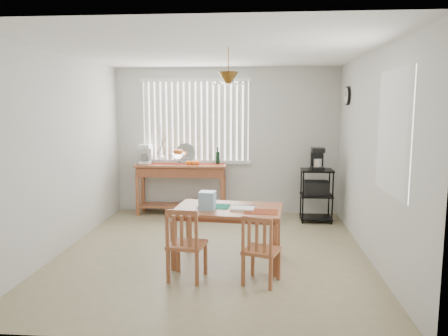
# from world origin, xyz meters

# --- Properties ---
(ground) EXTENTS (4.00, 4.50, 0.01)m
(ground) POSITION_xyz_m (0.00, 0.00, -0.01)
(ground) COLOR #9A8D68
(room_shell) EXTENTS (4.20, 4.70, 2.70)m
(room_shell) POSITION_xyz_m (0.00, 0.02, 1.69)
(room_shell) COLOR beige
(room_shell) RESTS_ON ground
(sideboard) EXTENTS (1.60, 0.45, 0.90)m
(sideboard) POSITION_xyz_m (-0.77, 2.01, 0.67)
(sideboard) COLOR #9C5835
(sideboard) RESTS_ON ground
(sideboard_items) EXTENTS (1.52, 0.38, 0.69)m
(sideboard_items) POSITION_xyz_m (-1.04, 2.02, 1.04)
(sideboard_items) COLOR maroon
(sideboard_items) RESTS_ON sideboard
(wire_cart) EXTENTS (0.52, 0.41, 0.88)m
(wire_cart) POSITION_xyz_m (1.55, 1.69, 0.53)
(wire_cart) COLOR black
(wire_cart) RESTS_ON ground
(cart_items) EXTENTS (0.21, 0.25, 0.36)m
(cart_items) POSITION_xyz_m (1.55, 1.70, 1.05)
(cart_items) COLOR black
(cart_items) RESTS_ON wire_cart
(dining_table) EXTENTS (1.36, 0.94, 0.69)m
(dining_table) POSITION_xyz_m (0.23, -0.37, 0.61)
(dining_table) COLOR #9C5835
(dining_table) RESTS_ON ground
(table_items) EXTENTS (0.99, 0.55, 0.22)m
(table_items) POSITION_xyz_m (0.09, -0.47, 0.77)
(table_items) COLOR #12674F
(table_items) RESTS_ON dining_table
(chair_left) EXTENTS (0.44, 0.44, 0.83)m
(chair_left) POSITION_xyz_m (-0.20, -0.96, 0.41)
(chair_left) COLOR #9C5835
(chair_left) RESTS_ON ground
(chair_right) EXTENTS (0.45, 0.45, 0.78)m
(chair_right) POSITION_xyz_m (0.63, -1.01, 0.38)
(chair_right) COLOR #9C5835
(chair_right) RESTS_ON ground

